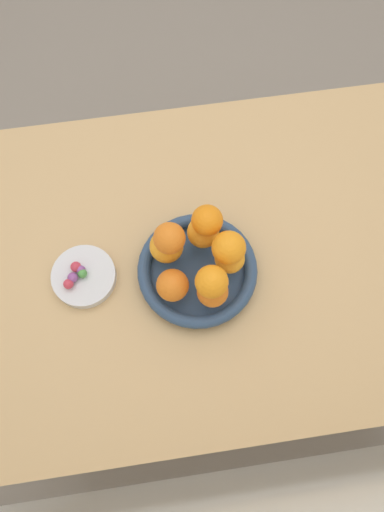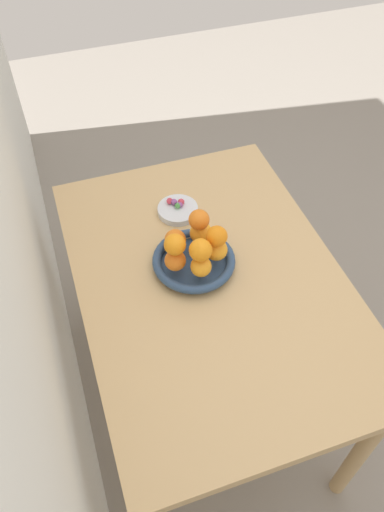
{
  "view_description": "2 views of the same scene",
  "coord_description": "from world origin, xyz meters",
  "px_view_note": "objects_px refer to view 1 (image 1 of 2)",
  "views": [
    {
      "loc": [
        0.11,
        0.34,
        1.73
      ],
      "look_at": [
        0.07,
        0.03,
        0.84
      ],
      "focal_mm": 35.0,
      "sensor_mm": 36.0,
      "label": 1
    },
    {
      "loc": [
        -0.84,
        0.34,
        1.88
      ],
      "look_at": [
        0.05,
        0.04,
        0.8
      ],
      "focal_mm": 35.0,
      "sensor_mm": 36.0,
      "label": 2
    }
  ],
  "objects_px": {
    "candy_ball_3": "(73,278)",
    "candy_ball_0": "(81,268)",
    "candy_dish": "(84,276)",
    "dining_table": "(220,269)",
    "orange_1": "(167,246)",
    "orange_8": "(169,237)",
    "orange_2": "(173,285)",
    "orange_7": "(228,248)",
    "candy_ball_1": "(82,273)",
    "orange_5": "(207,220)",
    "orange_6": "(212,282)",
    "orange_0": "(203,232)",
    "orange_3": "(213,292)",
    "orange_4": "(230,258)",
    "fruit_bowl": "(197,270)",
    "candy_ball_4": "(76,267)",
    "candy_ball_2": "(68,284)"
  },
  "relations": [
    {
      "from": "orange_0",
      "to": "candy_ball_4",
      "type": "distance_m",
      "value": 0.27
    },
    {
      "from": "candy_dish",
      "to": "dining_table",
      "type": "bearing_deg",
      "value": -178.44
    },
    {
      "from": "orange_6",
      "to": "orange_0",
      "type": "bearing_deg",
      "value": -92.23
    },
    {
      "from": "candy_ball_3",
      "to": "candy_ball_0",
      "type": "bearing_deg",
      "value": -133.62
    },
    {
      "from": "dining_table",
      "to": "orange_1",
      "type": "height_order",
      "value": "orange_1"
    },
    {
      "from": "orange_5",
      "to": "orange_2",
      "type": "bearing_deg",
      "value": 50.29
    },
    {
      "from": "orange_6",
      "to": "candy_ball_0",
      "type": "xyz_separation_m",
      "value": [
        0.25,
        -0.1,
        -0.1
      ]
    },
    {
      "from": "orange_3",
      "to": "candy_ball_1",
      "type": "bearing_deg",
      "value": -18.9
    },
    {
      "from": "fruit_bowl",
      "to": "orange_5",
      "type": "relative_size",
      "value": 4.05
    },
    {
      "from": "orange_4",
      "to": "candy_ball_4",
      "type": "distance_m",
      "value": 0.31
    },
    {
      "from": "orange_3",
      "to": "orange_4",
      "type": "relative_size",
      "value": 1.02
    },
    {
      "from": "orange_3",
      "to": "orange_4",
      "type": "bearing_deg",
      "value": -125.49
    },
    {
      "from": "orange_2",
      "to": "orange_4",
      "type": "height_order",
      "value": "orange_2"
    },
    {
      "from": "orange_5",
      "to": "orange_7",
      "type": "height_order",
      "value": "same"
    },
    {
      "from": "orange_1",
      "to": "orange_8",
      "type": "xyz_separation_m",
      "value": [
        -0.01,
        0.01,
        0.06
      ]
    },
    {
      "from": "candy_dish",
      "to": "orange_1",
      "type": "relative_size",
      "value": 1.95
    },
    {
      "from": "candy_ball_1",
      "to": "candy_ball_2",
      "type": "relative_size",
      "value": 0.93
    },
    {
      "from": "orange_3",
      "to": "candy_ball_4",
      "type": "bearing_deg",
      "value": -21.11
    },
    {
      "from": "orange_4",
      "to": "candy_ball_4",
      "type": "xyz_separation_m",
      "value": [
        0.31,
        -0.04,
        -0.04
      ]
    },
    {
      "from": "orange_2",
      "to": "orange_8",
      "type": "bearing_deg",
      "value": -94.6
    },
    {
      "from": "orange_4",
      "to": "orange_5",
      "type": "xyz_separation_m",
      "value": [
        0.04,
        -0.06,
        0.07
      ]
    },
    {
      "from": "candy_dish",
      "to": "orange_2",
      "type": "distance_m",
      "value": 0.2
    },
    {
      "from": "orange_5",
      "to": "orange_7",
      "type": "relative_size",
      "value": 0.94
    },
    {
      "from": "candy_dish",
      "to": "orange_1",
      "type": "height_order",
      "value": "orange_1"
    },
    {
      "from": "dining_table",
      "to": "fruit_bowl",
      "type": "bearing_deg",
      "value": 29.11
    },
    {
      "from": "candy_ball_1",
      "to": "candy_ball_4",
      "type": "height_order",
      "value": "candy_ball_4"
    },
    {
      "from": "orange_5",
      "to": "candy_ball_1",
      "type": "relative_size",
      "value": 3.14
    },
    {
      "from": "candy_ball_1",
      "to": "candy_ball_4",
      "type": "relative_size",
      "value": 0.88
    },
    {
      "from": "candy_dish",
      "to": "orange_4",
      "type": "distance_m",
      "value": 0.3
    },
    {
      "from": "orange_7",
      "to": "candy_ball_1",
      "type": "xyz_separation_m",
      "value": [
        0.29,
        -0.02,
        -0.1
      ]
    },
    {
      "from": "orange_0",
      "to": "orange_3",
      "type": "bearing_deg",
      "value": 89.59
    },
    {
      "from": "orange_1",
      "to": "orange_6",
      "type": "distance_m",
      "value": 0.14
    },
    {
      "from": "dining_table",
      "to": "candy_ball_3",
      "type": "distance_m",
      "value": 0.33
    },
    {
      "from": "orange_0",
      "to": "fruit_bowl",
      "type": "bearing_deg",
      "value": 71.5
    },
    {
      "from": "orange_3",
      "to": "orange_8",
      "type": "relative_size",
      "value": 1.01
    },
    {
      "from": "orange_1",
      "to": "orange_8",
      "type": "height_order",
      "value": "orange_8"
    },
    {
      "from": "orange_2",
      "to": "orange_3",
      "type": "distance_m",
      "value": 0.08
    },
    {
      "from": "orange_2",
      "to": "candy_ball_3",
      "type": "distance_m",
      "value": 0.21
    },
    {
      "from": "orange_6",
      "to": "candy_ball_0",
      "type": "relative_size",
      "value": 3.26
    },
    {
      "from": "orange_7",
      "to": "orange_8",
      "type": "height_order",
      "value": "orange_8"
    },
    {
      "from": "orange_5",
      "to": "orange_1",
      "type": "bearing_deg",
      "value": 11.63
    },
    {
      "from": "candy_dish",
      "to": "candy_ball_2",
      "type": "xyz_separation_m",
      "value": [
        0.03,
        0.02,
        0.02
      ]
    },
    {
      "from": "orange_4",
      "to": "orange_7",
      "type": "xyz_separation_m",
      "value": [
        0.01,
        0.0,
        0.06
      ]
    },
    {
      "from": "dining_table",
      "to": "candy_ball_4",
      "type": "distance_m",
      "value": 0.32
    },
    {
      "from": "orange_1",
      "to": "orange_7",
      "type": "relative_size",
      "value": 1.04
    },
    {
      "from": "dining_table",
      "to": "orange_8",
      "type": "bearing_deg",
      "value": -1.71
    },
    {
      "from": "orange_3",
      "to": "orange_8",
      "type": "xyz_separation_m",
      "value": [
        0.07,
        -0.1,
        0.07
      ]
    },
    {
      "from": "candy_ball_3",
      "to": "fruit_bowl",
      "type": "bearing_deg",
      "value": 175.94
    },
    {
      "from": "orange_4",
      "to": "candy_ball_3",
      "type": "distance_m",
      "value": 0.32
    },
    {
      "from": "orange_1",
      "to": "candy_ball_1",
      "type": "height_order",
      "value": "orange_1"
    }
  ]
}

